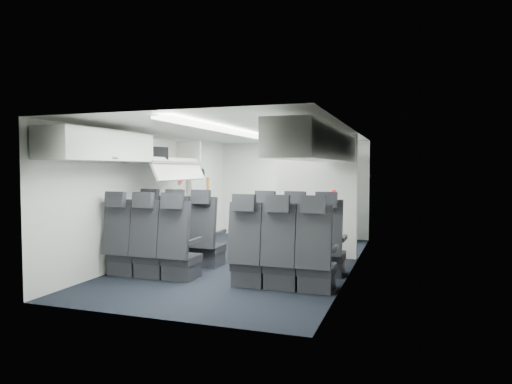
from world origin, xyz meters
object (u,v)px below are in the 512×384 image
Objects in this scene: flight_attendant at (292,206)px; seat_row_mid at (213,253)px; boarding_door at (199,197)px; seat_row_front at (237,243)px; carry_on_bag at (152,155)px; galley_unit at (332,197)px.

seat_row_mid is at bearing 161.99° from flight_attendant.
flight_attendant is at bearing 83.72° from seat_row_mid.
flight_attendant is at bearing 2.08° from boarding_door.
carry_on_bag is at bearing -177.66° from seat_row_front.
seat_row_front is at bearing 90.00° from seat_row_mid.
seat_row_front is 1.99m from carry_on_bag.
galley_unit is at bearing -40.97° from flight_attendant.
galley_unit is 4.17m from carry_on_bag.
boarding_door reaches higher than seat_row_front.
flight_attendant is 3.00m from carry_on_bag.
galley_unit is 1.16× the size of flight_attendant.
seat_row_mid is at bearing -90.00° from seat_row_front.
galley_unit is at bearing 72.31° from carry_on_bag.
seat_row_front is 1.00× the size of seat_row_mid.
seat_row_front is 0.90m from seat_row_mid.
boarding_door is 1.14× the size of flight_attendant.
galley_unit is (0.95, 3.25, 0.55)m from seat_row_front.
galley_unit is (0.95, 4.15, 0.55)m from seat_row_mid.
seat_row_front is at bearing -51.84° from boarding_door.
carry_on_bag reaches higher than flight_attendant.
carry_on_bag is (-1.45, -0.06, 1.37)m from seat_row_front.
flight_attendant is at bearing 81.14° from seat_row_front.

